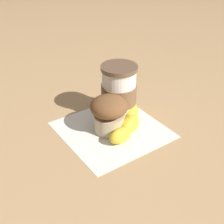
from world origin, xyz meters
The scene contains 6 objects.
ground_plane centered at (0.00, 0.00, 0.00)m, with size 3.00×3.00×0.00m, color tan.
paper_napkin centered at (0.00, 0.00, 0.00)m, with size 0.22×0.22×0.00m, color white.
coffee_cup centered at (-0.05, 0.04, 0.07)m, with size 0.09×0.09×0.13m.
muffin centered at (0.00, -0.01, 0.05)m, with size 0.08×0.08×0.09m.
banana centered at (-0.01, 0.04, 0.02)m, with size 0.18×0.12×0.04m.
wooden_stirrer centered at (-0.16, 0.02, 0.00)m, with size 0.11×0.01×0.00m, color tan.
Camera 1 is at (0.56, -0.20, 0.43)m, focal length 50.00 mm.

